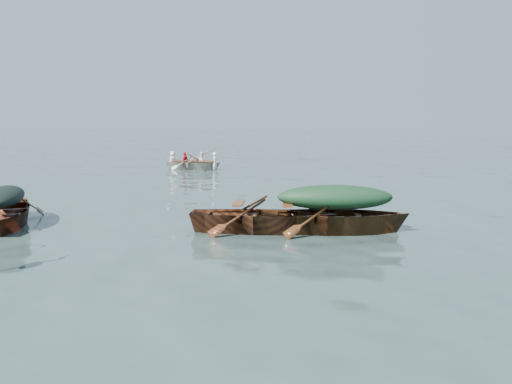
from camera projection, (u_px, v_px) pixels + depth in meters
ground at (228, 231)px, 10.69m from camera, size 140.00×140.00×0.00m
dark_covered_boat at (7, 225)px, 11.24m from camera, size 3.27×4.05×0.98m
green_tarp_boat at (334, 232)px, 10.55m from camera, size 4.56×2.13×1.02m
open_wooden_boat at (263, 232)px, 10.60m from camera, size 4.43×1.85×1.00m
rowed_boat at (194, 169)px, 22.72m from camera, size 3.66×1.30×0.82m
dark_tarp_cover at (5, 195)px, 11.13m from camera, size 1.80×2.23×0.40m
green_tarp_cover at (335, 196)px, 10.43m from camera, size 2.51×1.17×0.52m
thwart_benches at (263, 208)px, 10.52m from camera, size 2.23×1.06×0.04m
rowers at (193, 152)px, 22.60m from camera, size 2.57×1.13×0.76m
oars at (194, 160)px, 22.65m from camera, size 0.76×2.63×0.06m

